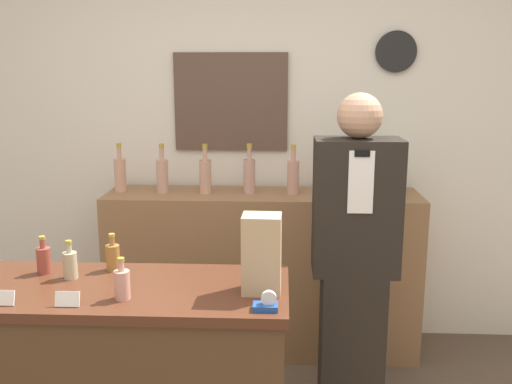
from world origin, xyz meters
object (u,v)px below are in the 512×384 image
shopkeeper (354,261)px  tape_dispenser (267,304)px  potted_plant (375,164)px  paper_bag (262,254)px

shopkeeper → tape_dispenser: size_ratio=18.35×
potted_plant → tape_dispenser: size_ratio=3.84×
potted_plant → paper_bag: (-0.63, -1.28, -0.14)m
paper_bag → tape_dispenser: 0.22m
shopkeeper → paper_bag: bearing=-124.3°
shopkeeper → potted_plant: (0.19, 0.64, 0.38)m
potted_plant → tape_dispenser: bearing=-112.5°
shopkeeper → potted_plant: size_ratio=4.78×
shopkeeper → potted_plant: bearing=73.7°
shopkeeper → potted_plant: 0.77m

